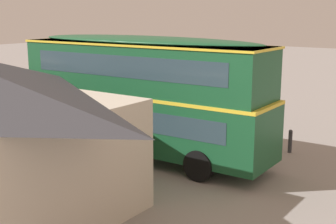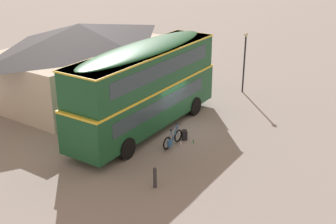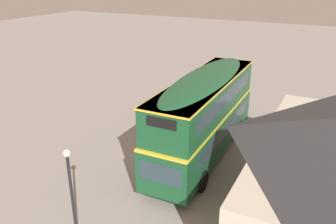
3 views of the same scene
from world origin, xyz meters
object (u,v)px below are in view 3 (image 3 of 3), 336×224
at_px(water_bottle_green_metal, 157,142).
at_px(kerb_bollard, 177,109).
at_px(double_decker_bus, 204,113).
at_px(water_bottle_clear_plastic, 167,140).
at_px(street_lamp, 71,187).
at_px(backpack_on_ground, 165,142).
at_px(touring_bicycle, 174,135).

xyz_separation_m(water_bottle_green_metal, kerb_bollard, (-4.58, -0.81, 0.40)).
distance_m(double_decker_bus, kerb_bollard, 6.43).
relative_size(water_bottle_clear_plastic, street_lamp, 0.06).
distance_m(water_bottle_green_metal, street_lamp, 9.20).
bearing_deg(water_bottle_clear_plastic, water_bottle_green_metal, -38.43).
bearing_deg(backpack_on_ground, water_bottle_green_metal, -100.69).
xyz_separation_m(double_decker_bus, kerb_bollard, (-4.65, -3.88, -2.15)).
bearing_deg(touring_bicycle, kerb_bollard, -157.31).
bearing_deg(kerb_bollard, street_lamp, 8.99).
bearing_deg(double_decker_bus, touring_bicycle, -111.84).
bearing_deg(water_bottle_clear_plastic, kerb_bollard, -162.78).
height_order(water_bottle_clear_plastic, kerb_bollard, kerb_bollard).
xyz_separation_m(touring_bicycle, backpack_on_ground, (0.98, -0.12, -0.07)).
relative_size(water_bottle_green_metal, street_lamp, 0.05).
xyz_separation_m(water_bottle_clear_plastic, street_lamp, (9.32, 0.86, 2.45)).
xyz_separation_m(double_decker_bus, street_lamp, (8.69, -1.77, -0.07)).
relative_size(touring_bicycle, backpack_on_ground, 2.93).
xyz_separation_m(backpack_on_ground, water_bottle_clear_plastic, (-0.67, -0.19, -0.18)).
distance_m(street_lamp, kerb_bollard, 13.67).
distance_m(backpack_on_ground, kerb_bollard, 4.92).
height_order(water_bottle_green_metal, kerb_bollard, kerb_bollard).
height_order(water_bottle_green_metal, water_bottle_clear_plastic, water_bottle_clear_plastic).
xyz_separation_m(double_decker_bus, water_bottle_green_metal, (-0.07, -3.07, -2.55)).
bearing_deg(backpack_on_ground, street_lamp, 4.46).
relative_size(water_bottle_green_metal, kerb_bollard, 0.21).
bearing_deg(street_lamp, double_decker_bus, 168.47).
relative_size(double_decker_bus, backpack_on_ground, 18.30).
xyz_separation_m(water_bottle_green_metal, water_bottle_clear_plastic, (-0.55, 0.44, 0.03)).
distance_m(double_decker_bus, street_lamp, 8.87).
xyz_separation_m(double_decker_bus, water_bottle_clear_plastic, (-0.63, -2.64, -2.52)).
bearing_deg(water_bottle_green_metal, kerb_bollard, -170.00).
relative_size(touring_bicycle, street_lamp, 0.42).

